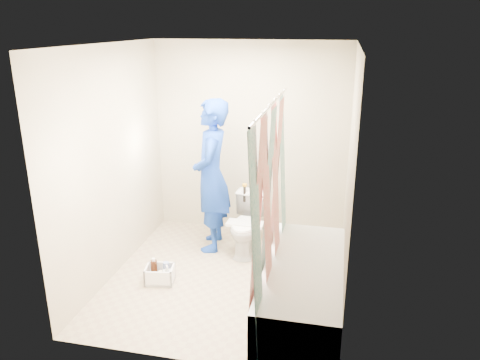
% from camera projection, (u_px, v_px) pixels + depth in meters
% --- Properties ---
extents(floor, '(2.60, 2.60, 0.00)m').
position_uv_depth(floor, '(226.00, 279.00, 4.97)').
color(floor, tan).
rests_on(floor, ground).
extents(ceiling, '(2.40, 2.60, 0.02)m').
position_uv_depth(ceiling, '(223.00, 44.00, 4.20)').
color(ceiling, white).
rests_on(ceiling, wall_back).
extents(wall_back, '(2.40, 0.02, 2.40)m').
position_uv_depth(wall_back, '(250.00, 140.00, 5.79)').
color(wall_back, '#B6AB8C').
rests_on(wall_back, ground).
extents(wall_front, '(2.40, 0.02, 2.40)m').
position_uv_depth(wall_front, '(180.00, 224.00, 3.38)').
color(wall_front, '#B6AB8C').
rests_on(wall_front, ground).
extents(wall_left, '(0.02, 2.60, 2.40)m').
position_uv_depth(wall_left, '(112.00, 164.00, 4.83)').
color(wall_left, '#B6AB8C').
rests_on(wall_left, ground).
extents(wall_right, '(0.02, 2.60, 2.40)m').
position_uv_depth(wall_right, '(349.00, 180.00, 4.34)').
color(wall_right, '#B6AB8C').
rests_on(wall_right, ground).
extents(bathtub, '(0.70, 1.75, 0.50)m').
position_uv_depth(bathtub, '(303.00, 287.00, 4.32)').
color(bathtub, white).
rests_on(bathtub, ground).
extents(curtain_rod, '(0.02, 1.90, 0.02)m').
position_uv_depth(curtain_rod, '(272.00, 104.00, 3.85)').
color(curtain_rod, silver).
rests_on(curtain_rod, wall_back).
extents(shower_curtain, '(0.06, 1.75, 1.80)m').
position_uv_depth(shower_curtain, '(270.00, 209.00, 4.14)').
color(shower_curtain, white).
rests_on(shower_curtain, curtain_rod).
extents(toilet, '(0.39, 0.68, 0.68)m').
position_uv_depth(toilet, '(247.00, 225.00, 5.46)').
color(toilet, white).
rests_on(toilet, ground).
extents(tank_lid, '(0.42, 0.19, 0.03)m').
position_uv_depth(tank_lid, '(245.00, 224.00, 5.34)').
color(tank_lid, white).
rests_on(tank_lid, toilet).
extents(tank_internals, '(0.17, 0.05, 0.22)m').
position_uv_depth(tank_internals, '(247.00, 193.00, 5.53)').
color(tank_internals, black).
rests_on(tank_internals, toilet).
extents(plumber, '(0.53, 0.71, 1.79)m').
position_uv_depth(plumber, '(212.00, 176.00, 5.42)').
color(plumber, navy).
rests_on(plumber, ground).
extents(cleaning_caddy, '(0.33, 0.28, 0.22)m').
position_uv_depth(cleaning_caddy, '(161.00, 275.00, 4.89)').
color(cleaning_caddy, white).
rests_on(cleaning_caddy, ground).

